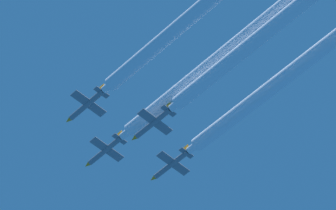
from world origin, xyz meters
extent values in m
cylinder|color=slate|center=(0.30, 6.93, 171.26)|extent=(1.05, 9.10, 1.05)
cone|color=orange|center=(0.30, 12.25, 171.26)|extent=(1.00, 1.53, 1.00)
ellipsoid|color=#0C263F|center=(0.30, 8.93, 171.70)|extent=(0.58, 2.11, 0.47)
cube|color=slate|center=(0.30, 6.47, 171.18)|extent=(7.67, 1.82, 0.12)
cube|color=slate|center=(0.30, 2.80, 171.26)|extent=(3.26, 1.05, 0.12)
cube|color=orange|center=(0.30, 2.87, 172.60)|extent=(0.10, 1.25, 1.63)
cylinder|color=black|center=(0.30, 2.14, 171.26)|extent=(0.79, 0.58, 0.79)
cylinder|color=slate|center=(-10.80, -0.34, 169.64)|extent=(1.05, 9.10, 1.05)
cone|color=orange|center=(-10.80, 4.98, 169.64)|extent=(1.00, 1.53, 1.00)
ellipsoid|color=#0C263F|center=(-10.80, 1.66, 170.09)|extent=(0.58, 2.11, 0.47)
cube|color=slate|center=(-10.80, -0.79, 169.56)|extent=(7.67, 1.82, 0.12)
cube|color=slate|center=(-10.80, -4.47, 169.64)|extent=(3.26, 1.05, 0.12)
cube|color=orange|center=(-10.80, -4.39, 170.98)|extent=(0.10, 1.25, 1.63)
cylinder|color=black|center=(-10.80, -5.13, 169.64)|extent=(0.79, 0.58, 0.79)
cylinder|color=slate|center=(11.29, -0.51, 169.66)|extent=(1.05, 9.10, 1.05)
cone|color=orange|center=(11.29, 4.81, 169.66)|extent=(1.00, 1.53, 1.00)
ellipsoid|color=#0C263F|center=(11.29, 1.50, 170.10)|extent=(0.58, 2.11, 0.47)
cube|color=slate|center=(11.29, -0.96, 169.58)|extent=(7.67, 1.82, 0.12)
cube|color=slate|center=(11.29, -4.64, 169.66)|extent=(3.26, 1.05, 0.12)
cube|color=orange|center=(11.29, -4.56, 171.00)|extent=(0.10, 1.25, 1.63)
cylinder|color=black|center=(11.29, -5.30, 169.66)|extent=(0.79, 0.58, 0.79)
cylinder|color=slate|center=(0.02, -7.20, 167.29)|extent=(1.05, 9.10, 1.05)
cone|color=orange|center=(0.02, -1.88, 167.29)|extent=(1.00, 1.53, 1.00)
ellipsoid|color=#0C263F|center=(0.02, -5.20, 167.74)|extent=(0.58, 2.11, 0.47)
cube|color=slate|center=(0.02, -7.66, 167.22)|extent=(7.67, 1.82, 0.12)
cube|color=slate|center=(0.02, -11.33, 167.29)|extent=(3.26, 1.05, 0.12)
cube|color=orange|center=(0.02, -11.26, 168.64)|extent=(0.10, 1.25, 1.63)
cylinder|color=black|center=(0.02, -11.99, 167.29)|extent=(0.79, 0.58, 0.79)
cylinder|color=white|center=(0.30, -22.35, 171.26)|extent=(1.47, 48.86, 1.47)
cylinder|color=white|center=(0.30, -28.22, 171.26)|extent=(2.79, 56.19, 2.79)
cylinder|color=white|center=(-10.80, -25.26, 169.64)|extent=(1.47, 40.13, 1.47)
cylinder|color=white|center=(-10.80, -30.07, 169.64)|extent=(2.79, 46.15, 2.79)
cylinder|color=white|center=(11.29, -28.66, 169.66)|extent=(1.47, 46.61, 1.47)
cylinder|color=white|center=(11.29, -34.26, 169.66)|extent=(2.79, 53.60, 2.79)
cylinder|color=white|center=(0.02, -31.47, 167.29)|extent=(1.47, 38.84, 1.47)
cylinder|color=white|center=(0.02, -36.13, 167.29)|extent=(2.79, 44.66, 2.79)
camera|label=1|loc=(-94.26, -109.22, 1.83)|focal=122.43mm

